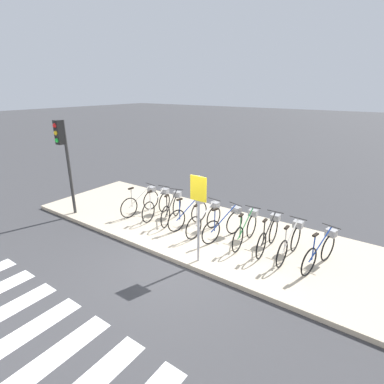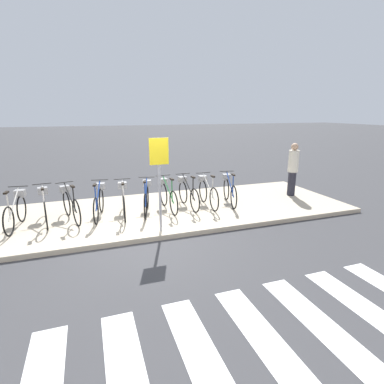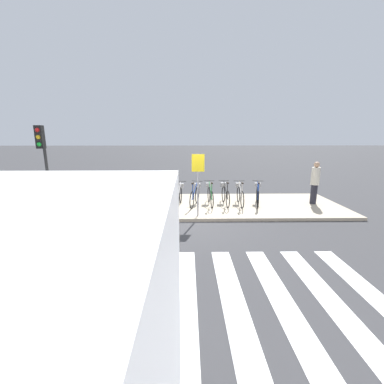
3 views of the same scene
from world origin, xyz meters
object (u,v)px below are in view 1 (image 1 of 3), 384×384
object	(u,v)px
traffic_light	(63,148)
parked_bicycle_3	(190,213)
parked_bicycle_8	(291,241)
parked_bicycle_0	(142,201)
parked_bicycle_2	(172,207)
parked_bicycle_5	(226,223)
parked_bicycle_9	(321,250)
parked_bicycle_6	(246,228)
parked_bicycle_7	(269,234)
sign_post	(198,205)
parked_bicycle_4	(206,218)
parked_bicycle_1	(158,203)

from	to	relation	value
traffic_light	parked_bicycle_3	bearing A→B (deg)	22.29
parked_bicycle_8	parked_bicycle_3	bearing A→B (deg)	179.69
parked_bicycle_0	parked_bicycle_2	xyz separation A→B (m)	(1.24, 0.12, 0.00)
parked_bicycle_8	parked_bicycle_5	bearing A→B (deg)	-178.78
parked_bicycle_3	parked_bicycle_5	distance (m)	1.29
parked_bicycle_8	parked_bicycle_9	bearing A→B (deg)	-0.33
parked_bicycle_6	parked_bicycle_8	size ratio (longest dim) A/B	1.00
parked_bicycle_5	parked_bicycle_9	distance (m)	2.61
parked_bicycle_8	traffic_light	distance (m)	7.45
parked_bicycle_3	parked_bicycle_8	distance (m)	3.16
parked_bicycle_7	sign_post	world-z (taller)	sign_post
parked_bicycle_9	sign_post	bearing A→B (deg)	-149.23
parked_bicycle_4	parked_bicycle_5	size ratio (longest dim) A/B	1.02
parked_bicycle_5	parked_bicycle_9	size ratio (longest dim) A/B	0.99
parked_bicycle_0	parked_bicycle_1	xyz separation A→B (m)	(0.63, 0.11, 0.00)
parked_bicycle_1	traffic_light	xyz separation A→B (m)	(-2.55, -1.60, 1.85)
parked_bicycle_0	parked_bicycle_6	size ratio (longest dim) A/B	1.00
parked_bicycle_8	parked_bicycle_9	world-z (taller)	same
parked_bicycle_4	sign_post	distance (m)	1.93
parked_bicycle_8	parked_bicycle_9	distance (m)	0.73
parked_bicycle_1	parked_bicycle_2	distance (m)	0.61
parked_bicycle_9	sign_post	size ratio (longest dim) A/B	0.73
parked_bicycle_3	parked_bicycle_7	bearing A→B (deg)	1.31
parked_bicycle_0	parked_bicycle_6	xyz separation A→B (m)	(3.88, 0.11, 0.00)
parked_bicycle_2	parked_bicycle_6	size ratio (longest dim) A/B	0.96
parked_bicycle_2	sign_post	distance (m)	2.80
parked_bicycle_2	parked_bicycle_3	bearing A→B (deg)	-1.37
parked_bicycle_2	parked_bicycle_7	bearing A→B (deg)	0.72
parked_bicycle_0	parked_bicycle_7	size ratio (longest dim) A/B	1.00
parked_bicycle_2	parked_bicycle_6	world-z (taller)	same
parked_bicycle_1	traffic_light	distance (m)	3.53
parked_bicycle_7	parked_bicycle_6	bearing A→B (deg)	-175.75
sign_post	parked_bicycle_1	bearing A→B (deg)	150.05
parked_bicycle_6	parked_bicycle_2	bearing A→B (deg)	179.86
parked_bicycle_0	parked_bicycle_3	world-z (taller)	same
parked_bicycle_3	traffic_light	xyz separation A→B (m)	(-3.89, -1.59, 1.85)
traffic_light	parked_bicycle_7	bearing A→B (deg)	14.41
parked_bicycle_1	parked_bicycle_5	size ratio (longest dim) A/B	1.02
parked_bicycle_0	parked_bicycle_9	world-z (taller)	same
parked_bicycle_5	parked_bicycle_6	bearing A→B (deg)	6.18
parked_bicycle_3	parked_bicycle_9	distance (m)	3.89
parked_bicycle_5	parked_bicycle_9	xyz separation A→B (m)	(2.61, 0.04, 0.00)
parked_bicycle_2	parked_bicycle_4	xyz separation A→B (m)	(1.37, -0.11, 0.00)
parked_bicycle_6	parked_bicycle_0	bearing A→B (deg)	-178.30
parked_bicycle_2	parked_bicycle_1	bearing A→B (deg)	-178.67
parked_bicycle_6	sign_post	size ratio (longest dim) A/B	0.75
parked_bicycle_5	traffic_light	bearing A→B (deg)	-163.45
parked_bicycle_6	parked_bicycle_3	bearing A→B (deg)	-179.66
parked_bicycle_3	parked_bicycle_5	xyz separation A→B (m)	(1.29, -0.06, 0.00)
parked_bicycle_0	parked_bicycle_9	xyz separation A→B (m)	(5.86, 0.08, 0.00)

